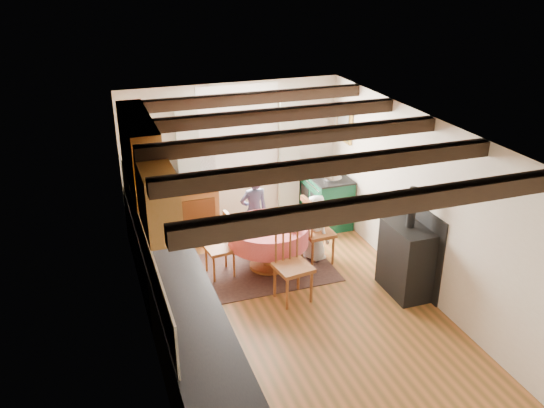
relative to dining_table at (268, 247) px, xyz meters
name	(u,v)px	position (x,y,z in m)	size (l,w,h in m)	color
floor	(292,308)	(-0.04, -1.09, -0.35)	(3.60, 5.50, 0.00)	#A76030
ceiling	(295,130)	(-0.04, -1.09, 2.05)	(3.60, 5.50, 0.00)	white
wall_back	(233,156)	(-0.04, 1.66, 0.85)	(3.60, 0.00, 2.40)	silver
wall_front	(419,369)	(-0.04, -3.84, 0.85)	(3.60, 0.00, 2.40)	silver
wall_left	(144,249)	(-1.84, -1.09, 0.85)	(0.00, 5.50, 2.40)	silver
wall_right	(422,206)	(1.76, -1.09, 0.85)	(0.00, 5.50, 2.40)	silver
beam_a	(383,205)	(-0.04, -3.09, 1.96)	(3.60, 0.16, 0.16)	black
beam_b	(332,166)	(-0.04, -2.09, 1.96)	(3.60, 0.16, 0.16)	black
beam_c	(295,137)	(-0.04, -1.09, 1.96)	(3.60, 0.16, 0.16)	black
beam_d	(267,116)	(-0.04, -0.09, 1.96)	(3.60, 0.16, 0.16)	black
beam_e	(245,99)	(-0.04, 0.91, 1.96)	(3.60, 0.16, 0.16)	black
splash_left	(142,237)	(-1.82, -0.79, 0.85)	(0.02, 4.50, 0.55)	beige
splash_back	(172,163)	(-1.04, 1.64, 0.85)	(1.40, 0.02, 0.55)	beige
base_cabinet_left	(175,301)	(-1.54, -1.09, 0.09)	(0.60, 5.30, 0.88)	brown
base_cabinet_back	(175,214)	(-1.09, 1.36, 0.09)	(1.30, 0.60, 0.88)	brown
worktop_left	(174,267)	(-1.52, -1.09, 0.55)	(0.64, 5.30, 0.04)	black
worktop_back	(174,188)	(-1.09, 1.34, 0.55)	(1.30, 0.64, 0.04)	black
wall_cabinet_glass	(139,151)	(-1.67, 0.11, 1.60)	(0.34, 1.80, 0.90)	brown
wall_cabinet_solid	(158,199)	(-1.67, -1.39, 1.55)	(0.34, 0.90, 0.70)	brown
window_frame	(238,132)	(0.06, 1.65, 1.25)	(1.34, 0.03, 1.54)	white
window_pane	(238,132)	(0.06, 1.65, 1.25)	(1.20, 0.01, 1.40)	white
curtain_left	(189,169)	(-0.79, 1.56, 0.75)	(0.35, 0.10, 2.10)	#B4C4A1
curtain_right	(289,157)	(0.91, 1.56, 0.75)	(0.35, 0.10, 2.10)	#B4C4A1
curtain_rod	(239,96)	(0.06, 1.56, 1.85)	(0.03, 0.03, 2.00)	black
wall_picture	(344,123)	(1.73, 1.21, 1.35)	(0.04, 0.50, 0.60)	gold
wall_plate	(294,121)	(1.01, 1.63, 1.35)	(0.30, 0.30, 0.02)	silver
rug	(268,267)	(0.00, 0.00, -0.34)	(1.82, 1.42, 0.01)	#2F1E1C
dining_table	(268,247)	(0.00, 0.00, 0.00)	(1.15, 1.15, 0.70)	#C94C45
chair_near	(293,265)	(0.04, -0.89, 0.18)	(0.45, 0.47, 1.05)	brown
chair_left	(219,246)	(-0.71, 0.04, 0.11)	(0.39, 0.41, 0.92)	brown
chair_right	(318,230)	(0.76, -0.04, 0.16)	(0.44, 0.46, 1.02)	brown
aga_range	(326,199)	(1.43, 1.15, 0.09)	(0.61, 0.95, 0.88)	#0F4A2E
cast_iron_stove	(408,241)	(1.54, -1.20, 0.41)	(0.46, 0.76, 1.53)	black
child_far	(254,211)	(0.01, 0.70, 0.26)	(0.44, 0.29, 1.22)	#363851
child_right	(316,228)	(0.76, 0.06, 0.16)	(0.50, 0.32, 1.01)	silver
bowl_a	(276,220)	(0.15, 0.08, 0.37)	(0.20, 0.20, 0.05)	silver
bowl_b	(294,229)	(0.28, -0.29, 0.38)	(0.19, 0.19, 0.06)	silver
cup	(272,216)	(0.12, 0.17, 0.39)	(0.09, 0.09, 0.08)	silver
canister_tall	(153,180)	(-1.40, 1.41, 0.70)	(0.14, 0.14, 0.25)	#262628
canister_wide	(170,177)	(-1.12, 1.48, 0.68)	(0.19, 0.19, 0.21)	#262628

